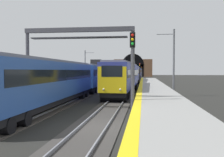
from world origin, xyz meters
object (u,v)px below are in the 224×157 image
at_px(railway_signal_mid, 140,72).
at_px(overhead_signal_gantry, 79,47).
at_px(railway_signal_far, 142,71).
at_px(catenary_mast_far, 173,62).
at_px(train_main_approaching, 133,74).
at_px(train_adjacent_platform, 96,76).
at_px(catenary_mast_near, 85,66).
at_px(railway_signal_near, 132,66).

bearing_deg(railway_signal_mid, overhead_signal_gantry, -7.91).
relative_size(railway_signal_far, catenary_mast_far, 0.61).
xyz_separation_m(train_main_approaching, railway_signal_far, (47.06, -1.85, 0.53)).
relative_size(train_adjacent_platform, catenary_mast_far, 7.44).
bearing_deg(railway_signal_far, overhead_signal_gantry, -2.79).
relative_size(catenary_mast_near, catenary_mast_far, 0.98).
relative_size(train_main_approaching, railway_signal_mid, 16.58).
relative_size(train_main_approaching, catenary_mast_far, 9.57).
xyz_separation_m(train_adjacent_platform, overhead_signal_gantry, (-20.42, -2.49, 2.72)).
bearing_deg(railway_signal_near, catenary_mast_near, -162.24).
relative_size(train_adjacent_platform, railway_signal_near, 10.36).
relative_size(railway_signal_far, catenary_mast_near, 0.62).
bearing_deg(railway_signal_near, overhead_signal_gantry, -111.95).
bearing_deg(overhead_signal_gantry, catenary_mast_near, 12.57).
distance_m(train_main_approaching, train_adjacent_platform, 22.13).
bearing_deg(railway_signal_far, catenary_mast_near, -14.54).
distance_m(train_main_approaching, railway_signal_far, 47.10).
relative_size(railway_signal_far, overhead_signal_gantry, 0.55).
bearing_deg(train_main_approaching, overhead_signal_gantry, -1.70).
xyz_separation_m(railway_signal_mid, catenary_mast_near, (7.60, 13.01, 1.33)).
xyz_separation_m(train_main_approaching, railway_signal_mid, (-10.71, -1.85, 0.40)).
distance_m(train_main_approaching, catenary_mast_near, 11.71).
bearing_deg(catenary_mast_far, train_adjacent_platform, 50.43).
height_order(train_adjacent_platform, railway_signal_near, railway_signal_near).
distance_m(train_adjacent_platform, railway_signal_mid, 12.83).
bearing_deg(train_main_approaching, catenary_mast_far, 13.05).
height_order(railway_signal_near, overhead_signal_gantry, overhead_signal_gantry).
xyz_separation_m(railway_signal_near, railway_signal_far, (90.79, -0.00, -0.58)).
bearing_deg(catenary_mast_near, overhead_signal_gantry, -167.43).
bearing_deg(catenary_mast_far, railway_signal_mid, 12.16).
relative_size(railway_signal_mid, railway_signal_far, 0.95).
bearing_deg(overhead_signal_gantry, railway_signal_mid, -7.91).
xyz_separation_m(railway_signal_near, catenary_mast_near, (40.62, 13.01, 0.61)).
xyz_separation_m(train_adjacent_platform, catenary_mast_far, (-9.23, -11.16, 1.87)).
distance_m(train_main_approaching, catenary_mast_far, 31.45).
bearing_deg(railway_signal_mid, train_main_approaching, -170.19).
height_order(train_adjacent_platform, railway_signal_far, railway_signal_far).
bearing_deg(catenary_mast_far, catenary_mast_near, 32.06).
bearing_deg(train_adjacent_platform, train_main_approaching, 166.60).
bearing_deg(railway_signal_mid, catenary_mast_near, -120.30).
bearing_deg(railway_signal_near, train_main_approaching, -177.58).
distance_m(train_main_approaching, railway_signal_near, 43.78).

